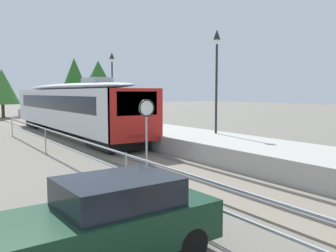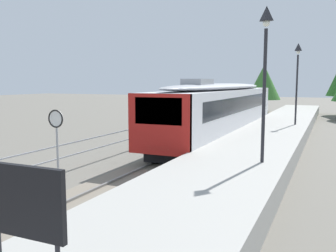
{
  "view_description": "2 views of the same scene",
  "coord_description": "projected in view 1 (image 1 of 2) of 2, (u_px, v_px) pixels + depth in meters",
  "views": [
    {
      "loc": [
        -8.03,
        2.61,
        3.03
      ],
      "look_at": [
        0.4,
        15.33,
        1.6
      ],
      "focal_mm": 38.2,
      "sensor_mm": 36.0,
      "label": 1
    },
    {
      "loc": [
        6.46,
        3.86,
        3.69
      ],
      "look_at": [
        0.0,
        18.33,
        1.8
      ],
      "focal_mm": 39.07,
      "sensor_mm": 36.0,
      "label": 2
    }
  ],
  "objects": [
    {
      "name": "ground_plane",
      "position": [
        47.0,
        149.0,
        19.14
      ],
      "size": [
        160.0,
        160.0,
        0.0
      ],
      "primitive_type": "plane",
      "color": "#6B665B"
    },
    {
      "name": "track_rails",
      "position": [
        99.0,
        144.0,
        20.79
      ],
      "size": [
        3.2,
        60.0,
        0.14
      ],
      "color": "slate",
      "rests_on": "ground"
    },
    {
      "name": "commuter_train",
      "position": [
        71.0,
        105.0,
        24.67
      ],
      "size": [
        2.82,
        19.4,
        3.74
      ],
      "color": "silver",
      "rests_on": "track_rails"
    },
    {
      "name": "station_platform",
      "position": [
        147.0,
        134.0,
        22.53
      ],
      "size": [
        3.9,
        60.0,
        0.9
      ],
      "primitive_type": "cube",
      "color": "#A8A59E",
      "rests_on": "ground"
    },
    {
      "name": "platform_lamp_mid_platform",
      "position": [
        217.0,
        62.0,
        18.38
      ],
      "size": [
        0.34,
        0.34,
        5.35
      ],
      "color": "#232328",
      "rests_on": "station_platform"
    },
    {
      "name": "platform_lamp_far_end",
      "position": [
        112.0,
        73.0,
        28.98
      ],
      "size": [
        0.34,
        0.34,
        5.35
      ],
      "color": "#232328",
      "rests_on": "station_platform"
    },
    {
      "name": "speed_limit_sign",
      "position": [
        147.0,
        119.0,
        12.38
      ],
      "size": [
        0.61,
        0.1,
        2.81
      ],
      "color": "#9EA0A5",
      "rests_on": "ground"
    },
    {
      "name": "carpark_fence",
      "position": [
        126.0,
        164.0,
        10.59
      ],
      "size": [
        0.06,
        36.06,
        1.25
      ],
      "color": "#9EA0A5",
      "rests_on": "ground"
    },
    {
      "name": "parked_hatchback_dark_green",
      "position": [
        108.0,
        220.0,
        6.28
      ],
      "size": [
        4.07,
        1.93,
        1.53
      ],
      "color": "#143823",
      "rests_on": "ground"
    },
    {
      "name": "tree_behind_carpark",
      "position": [
        2.0,
        87.0,
        42.03
      ],
      "size": [
        3.99,
        3.99,
        5.8
      ],
      "color": "brown",
      "rests_on": "ground"
    },
    {
      "name": "tree_behind_station_far",
      "position": [
        74.0,
        79.0,
        47.45
      ],
      "size": [
        4.33,
        4.33,
        7.59
      ],
      "color": "brown",
      "rests_on": "ground"
    },
    {
      "name": "tree_distant_left",
      "position": [
        98.0,
        81.0,
        43.43
      ],
      "size": [
        5.26,
        5.26,
        6.88
      ],
      "color": "brown",
      "rests_on": "ground"
    }
  ]
}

